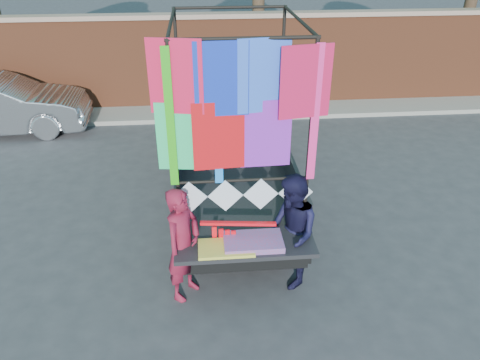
{
  "coord_description": "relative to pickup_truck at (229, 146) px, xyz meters",
  "views": [
    {
      "loc": [
        -0.82,
        -6.14,
        4.76
      ],
      "look_at": [
        -0.28,
        -0.12,
        1.41
      ],
      "focal_mm": 35.0,
      "sensor_mm": 36.0,
      "label": 1
    }
  ],
  "objects": [
    {
      "name": "ground",
      "position": [
        0.29,
        -2.15,
        -0.91
      ],
      "size": [
        90.0,
        90.0,
        0.0
      ],
      "primitive_type": "plane",
      "color": "#38383A",
      "rests_on": "ground"
    },
    {
      "name": "brick_wall",
      "position": [
        0.29,
        4.85,
        0.42
      ],
      "size": [
        30.0,
        0.45,
        2.61
      ],
      "color": "brown",
      "rests_on": "ground"
    },
    {
      "name": "curb",
      "position": [
        0.29,
        4.15,
        -0.85
      ],
      "size": [
        30.0,
        1.2,
        0.12
      ],
      "primitive_type": "cube",
      "color": "gray",
      "rests_on": "ground"
    },
    {
      "name": "pickup_truck",
      "position": [
        0.0,
        0.0,
        0.0
      ],
      "size": [
        2.27,
        5.71,
        3.6
      ],
      "color": "black",
      "rests_on": "ground"
    },
    {
      "name": "woman",
      "position": [
        -0.85,
        -3.06,
        -0.04
      ],
      "size": [
        0.7,
        0.75,
        1.73
      ],
      "primitive_type": "imported",
      "rotation": [
        0.0,
        0.0,
        0.97
      ],
      "color": "maroon",
      "rests_on": "ground"
    },
    {
      "name": "man",
      "position": [
        0.68,
        -2.91,
        -0.02
      ],
      "size": [
        0.72,
        0.89,
        1.76
      ],
      "primitive_type": "imported",
      "rotation": [
        0.0,
        0.0,
        -1.51
      ],
      "color": "black",
      "rests_on": "ground"
    },
    {
      "name": "streamer_bundle",
      "position": [
        -0.2,
        -3.0,
        0.0
      ],
      "size": [
        1.05,
        0.17,
        0.72
      ],
      "color": "red",
      "rests_on": "ground"
    }
  ]
}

